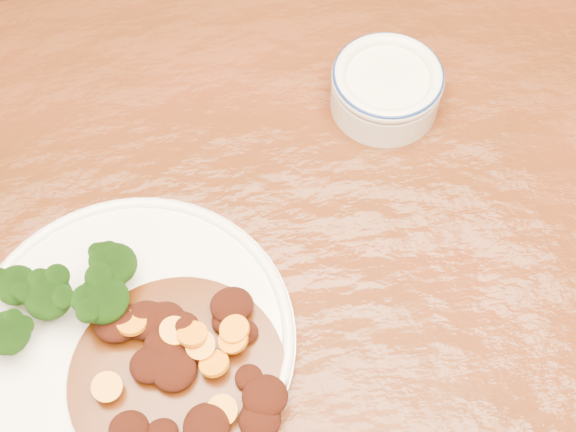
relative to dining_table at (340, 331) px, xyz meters
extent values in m
cube|color=#58220F|center=(0.00, 0.00, 0.06)|extent=(1.52, 0.93, 0.04)
cylinder|color=white|center=(-0.20, -0.01, 0.09)|extent=(0.30, 0.30, 0.01)
torus|color=white|center=(-0.20, -0.01, 0.09)|extent=(0.30, 0.30, 0.01)
cylinder|color=#628A47|center=(-0.21, 0.06, 0.10)|extent=(0.01, 0.01, 0.02)
ellipsoid|color=black|center=(-0.21, 0.06, 0.12)|extent=(0.04, 0.04, 0.03)
cylinder|color=#628A47|center=(-0.27, 0.03, 0.10)|extent=(0.01, 0.01, 0.02)
ellipsoid|color=black|center=(-0.27, 0.03, 0.13)|extent=(0.04, 0.04, 0.03)
cylinder|color=#628A47|center=(-0.22, 0.02, 0.10)|extent=(0.01, 0.01, 0.02)
ellipsoid|color=black|center=(-0.22, 0.02, 0.13)|extent=(0.05, 0.05, 0.04)
cylinder|color=#628A47|center=(-0.30, 0.01, 0.10)|extent=(0.01, 0.01, 0.02)
ellipsoid|color=black|center=(-0.30, 0.01, 0.12)|extent=(0.04, 0.04, 0.03)
cylinder|color=#628A47|center=(-0.29, 0.05, 0.10)|extent=(0.01, 0.01, 0.02)
ellipsoid|color=black|center=(-0.29, 0.05, 0.12)|extent=(0.04, 0.04, 0.03)
cylinder|color=#4D2108|center=(-0.16, -0.05, 0.10)|extent=(0.19, 0.19, 0.00)
ellipsoid|color=black|center=(-0.10, -0.02, 0.10)|extent=(0.03, 0.02, 0.01)
ellipsoid|color=black|center=(-0.11, -0.01, 0.10)|extent=(0.03, 0.03, 0.01)
ellipsoid|color=black|center=(-0.09, -0.09, 0.11)|extent=(0.04, 0.04, 0.02)
ellipsoid|color=black|center=(-0.11, 0.00, 0.11)|extent=(0.04, 0.04, 0.02)
ellipsoid|color=black|center=(-0.10, -0.10, 0.10)|extent=(0.04, 0.04, 0.02)
ellipsoid|color=black|center=(-0.16, -0.01, 0.11)|extent=(0.04, 0.03, 0.02)
ellipsoid|color=black|center=(-0.10, -0.10, 0.10)|extent=(0.02, 0.02, 0.01)
ellipsoid|color=black|center=(-0.14, -0.10, 0.11)|extent=(0.04, 0.04, 0.02)
ellipsoid|color=black|center=(-0.21, 0.00, 0.11)|extent=(0.04, 0.03, 0.02)
ellipsoid|color=black|center=(-0.16, -0.03, 0.11)|extent=(0.03, 0.03, 0.01)
ellipsoid|color=black|center=(-0.20, 0.01, 0.11)|extent=(0.03, 0.02, 0.01)
ellipsoid|color=black|center=(-0.14, -0.04, 0.10)|extent=(0.02, 0.02, 0.01)
ellipsoid|color=black|center=(-0.21, -0.09, 0.11)|extent=(0.03, 0.03, 0.02)
ellipsoid|color=black|center=(-0.19, 0.00, 0.11)|extent=(0.04, 0.04, 0.02)
ellipsoid|color=black|center=(-0.18, -0.10, 0.10)|extent=(0.03, 0.02, 0.01)
ellipsoid|color=black|center=(-0.17, 0.00, 0.11)|extent=(0.04, 0.04, 0.02)
ellipsoid|color=black|center=(-0.19, -0.04, 0.11)|extent=(0.04, 0.03, 0.02)
ellipsoid|color=black|center=(-0.17, -0.05, 0.11)|extent=(0.04, 0.04, 0.02)
ellipsoid|color=black|center=(-0.10, -0.07, 0.10)|extent=(0.03, 0.02, 0.01)
ellipsoid|color=black|center=(-0.17, -0.03, 0.11)|extent=(0.04, 0.04, 0.02)
cylinder|color=orange|center=(-0.15, -0.02, 0.12)|extent=(0.04, 0.04, 0.01)
cylinder|color=orange|center=(-0.22, -0.05, 0.11)|extent=(0.03, 0.03, 0.01)
cylinder|color=orange|center=(-0.16, -0.02, 0.12)|extent=(0.03, 0.03, 0.01)
cylinder|color=orange|center=(-0.13, -0.09, 0.11)|extent=(0.03, 0.03, 0.01)
cylinder|color=orange|center=(-0.20, 0.00, 0.12)|extent=(0.04, 0.04, 0.01)
cylinder|color=orange|center=(-0.14, -0.03, 0.11)|extent=(0.03, 0.03, 0.01)
cylinder|color=orange|center=(-0.13, -0.05, 0.11)|extent=(0.03, 0.03, 0.02)
cylinder|color=orange|center=(-0.11, -0.03, 0.11)|extent=(0.03, 0.03, 0.01)
cylinder|color=orange|center=(-0.11, -0.03, 0.12)|extent=(0.04, 0.04, 0.01)
cylinder|color=beige|center=(0.09, 0.22, 0.10)|extent=(0.12, 0.12, 0.04)
cylinder|color=silver|center=(0.09, 0.22, 0.12)|extent=(0.09, 0.09, 0.01)
torus|color=beige|center=(0.09, 0.22, 0.13)|extent=(0.12, 0.12, 0.02)
torus|color=navy|center=(0.09, 0.22, 0.13)|extent=(0.12, 0.12, 0.01)
camera|label=1|loc=(-0.11, -0.30, 0.78)|focal=50.00mm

